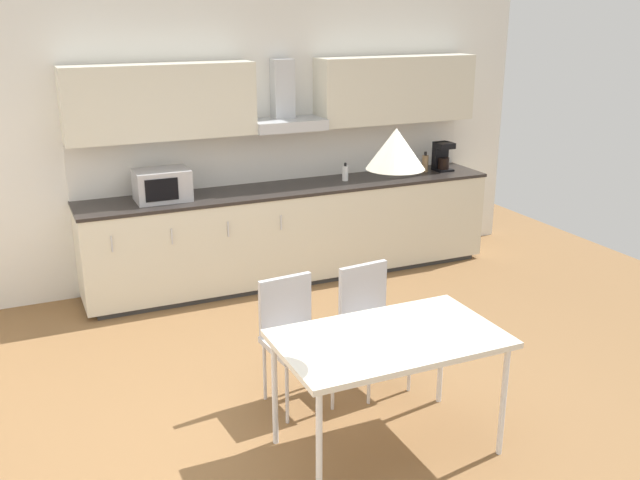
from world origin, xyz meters
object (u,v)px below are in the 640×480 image
(bottle_white, at_px, (345,173))
(microwave, at_px, (162,185))
(bottle_brown, at_px, (425,163))
(chair_far_right, at_px, (370,314))
(chair_far_left, at_px, (292,329))
(coffee_maker, at_px, (442,156))
(dining_table, at_px, (389,344))
(pendant_lamp, at_px, (396,149))

(bottle_white, bearing_deg, microwave, -179.54)
(bottle_brown, distance_m, chair_far_right, 2.90)
(bottle_brown, bearing_deg, chair_far_left, -137.47)
(bottle_white, bearing_deg, coffee_maker, 0.58)
(coffee_maker, bearing_deg, microwave, -179.49)
(dining_table, height_order, chair_far_right, chair_far_right)
(chair_far_left, bearing_deg, bottle_white, 56.22)
(dining_table, bearing_deg, coffee_maker, 52.21)
(dining_table, bearing_deg, pendant_lamp, 90.00)
(coffee_maker, height_order, bottle_brown, coffee_maker)
(coffee_maker, height_order, dining_table, coffee_maker)
(dining_table, relative_size, chair_far_left, 1.52)
(bottle_brown, relative_size, pendant_lamp, 0.66)
(chair_far_right, xyz_separation_m, pendant_lamp, (-0.29, -0.77, 1.33))
(pendant_lamp, bearing_deg, bottle_white, 68.61)
(coffee_maker, xyz_separation_m, dining_table, (-2.30, -2.97, -0.38))
(microwave, height_order, chair_far_left, microwave)
(dining_table, bearing_deg, bottle_brown, 54.79)
(coffee_maker, bearing_deg, bottle_white, -179.42)
(chair_far_left, bearing_deg, chair_far_right, -0.01)
(microwave, bearing_deg, chair_far_left, -80.45)
(coffee_maker, bearing_deg, chair_far_left, -139.86)
(microwave, distance_m, chair_far_right, 2.43)
(bottle_white, distance_m, dining_table, 3.19)
(chair_far_right, xyz_separation_m, chair_far_left, (-0.59, 0.00, 0.00))
(microwave, relative_size, chair_far_left, 0.55)
(dining_table, height_order, pendant_lamp, pendant_lamp)
(chair_far_left, relative_size, pendant_lamp, 2.72)
(bottle_white, height_order, dining_table, bottle_white)
(bottle_brown, relative_size, chair_far_left, 0.24)
(chair_far_left, bearing_deg, microwave, 99.55)
(pendant_lamp, bearing_deg, coffee_maker, 52.21)
(coffee_maker, height_order, chair_far_left, coffee_maker)
(chair_far_left, bearing_deg, coffee_maker, 40.14)
(chair_far_left, bearing_deg, bottle_brown, 42.53)
(microwave, xyz_separation_m, chair_far_right, (0.96, -2.17, -0.54))
(chair_far_left, xyz_separation_m, pendant_lamp, (0.30, -0.77, 1.33))
(bottle_brown, distance_m, bottle_white, 0.94)
(bottle_brown, bearing_deg, pendant_lamp, -125.21)
(bottle_brown, height_order, chair_far_left, bottle_brown)
(microwave, height_order, pendant_lamp, pendant_lamp)
(coffee_maker, distance_m, chair_far_right, 3.03)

